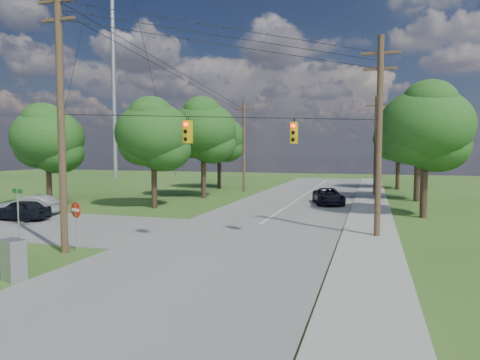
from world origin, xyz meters
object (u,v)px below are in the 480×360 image
(pole_sw, at_px, (61,114))
(car_main_north, at_px, (328,196))
(control_cabinet, at_px, (14,260))
(pole_ne, at_px, (379,134))
(do_not_enter_sign, at_px, (76,215))
(pole_north_w, at_px, (244,146))
(pole_north_e, at_px, (376,145))
(car_cross_dark, at_px, (21,210))
(car_cross_silver, at_px, (30,205))

(pole_sw, relative_size, car_main_north, 2.46)
(control_cabinet, bearing_deg, pole_ne, 63.52)
(car_main_north, bearing_deg, control_cabinet, -123.44)
(pole_sw, distance_m, do_not_enter_sign, 4.62)
(pole_north_w, bearing_deg, do_not_enter_sign, -88.88)
(pole_north_w, height_order, car_main_north, pole_north_w)
(pole_north_e, height_order, car_cross_dark, pole_north_e)
(car_cross_dark, relative_size, do_not_enter_sign, 1.76)
(car_cross_dark, relative_size, car_cross_silver, 0.94)
(pole_north_e, distance_m, control_cabinet, 36.05)
(pole_north_w, bearing_deg, car_cross_silver, -114.61)
(pole_ne, bearing_deg, pole_sw, -150.62)
(car_main_north, bearing_deg, do_not_enter_sign, -129.51)
(pole_ne, relative_size, pole_north_w, 1.05)
(pole_sw, distance_m, car_main_north, 23.69)
(pole_sw, relative_size, car_cross_dark, 3.03)
(pole_north_e, relative_size, control_cabinet, 6.82)
(pole_sw, height_order, pole_north_e, pole_sw)
(car_cross_dark, bearing_deg, car_cross_silver, -152.96)
(pole_north_w, relative_size, car_main_north, 2.05)
(pole_north_w, xyz_separation_m, car_main_north, (10.10, -8.70, -4.42))
(car_cross_dark, height_order, control_cabinet, control_cabinet)
(pole_sw, distance_m, pole_ne, 15.51)
(pole_sw, bearing_deg, car_cross_dark, 143.59)
(pole_ne, height_order, car_main_north, pole_ne)
(car_cross_dark, bearing_deg, pole_ne, 90.39)
(pole_ne, xyz_separation_m, car_cross_dark, (-22.32, -1.09, -4.76))
(pole_ne, xyz_separation_m, car_cross_silver, (-23.51, 1.01, -4.74))
(pole_ne, xyz_separation_m, do_not_enter_sign, (-13.33, -7.00, -3.82))
(pole_north_e, distance_m, car_main_north, 10.47)
(car_cross_dark, xyz_separation_m, do_not_enter_sign, (8.99, -5.91, 0.94))
(pole_north_e, relative_size, car_cross_silver, 2.38)
(car_cross_silver, height_order, do_not_enter_sign, do_not_enter_sign)
(pole_ne, distance_m, car_cross_silver, 24.01)
(car_cross_silver, bearing_deg, car_main_north, 114.05)
(car_cross_dark, bearing_deg, car_main_north, 125.43)
(do_not_enter_sign, bearing_deg, pole_north_w, 110.58)
(pole_sw, relative_size, car_cross_silver, 2.85)
(pole_north_e, relative_size, pole_north_w, 1.00)
(do_not_enter_sign, bearing_deg, car_cross_silver, 161.24)
(pole_sw, xyz_separation_m, car_cross_silver, (-10.01, 8.61, -5.50))
(pole_north_e, bearing_deg, pole_sw, -114.52)
(car_cross_silver, relative_size, car_main_north, 0.86)
(car_main_north, xyz_separation_m, control_cabinet, (-8.60, -24.86, 0.03))
(pole_sw, xyz_separation_m, pole_north_e, (13.50, 29.60, -1.10))
(pole_north_e, height_order, control_cabinet, pole_north_e)
(pole_north_e, bearing_deg, car_main_north, -113.58)
(pole_north_w, height_order, control_cabinet, pole_north_w)
(car_cross_dark, bearing_deg, do_not_enter_sign, 54.27)
(pole_sw, xyz_separation_m, pole_north_w, (-0.40, 29.60, -1.10))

